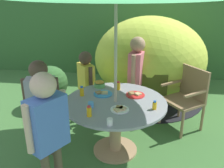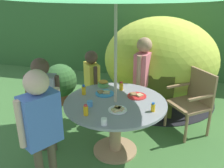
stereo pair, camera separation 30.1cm
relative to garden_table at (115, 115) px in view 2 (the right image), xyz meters
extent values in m
cube|color=#3D6B33|center=(0.00, 0.00, -0.54)|extent=(10.00, 10.00, 0.02)
cube|color=#33602D|center=(0.00, 3.27, 0.49)|extent=(9.00, 0.70, 2.05)
cylinder|color=tan|center=(0.00, 0.00, -0.52)|extent=(0.57, 0.57, 0.03)
cylinder|color=tan|center=(0.00, 0.00, -0.19)|extent=(0.15, 0.15, 0.69)
cylinder|color=gray|center=(0.00, 0.00, 0.17)|extent=(1.26, 1.26, 0.03)
cylinder|color=#B7AD8C|center=(0.00, 0.00, 0.59)|extent=(0.04, 0.04, 2.25)
cylinder|color=#93704C|center=(0.61, 0.78, -0.32)|extent=(0.04, 0.04, 0.42)
cylinder|color=#93704C|center=(0.90, 0.41, -0.32)|extent=(0.04, 0.04, 0.42)
cylinder|color=#93704C|center=(0.93, 1.03, -0.32)|extent=(0.04, 0.04, 0.42)
cylinder|color=#93704C|center=(1.22, 0.66, -0.32)|extent=(0.04, 0.04, 0.42)
cube|color=#93704C|center=(0.91, 0.72, -0.10)|extent=(0.67, 0.68, 0.04)
cube|color=#93704C|center=(1.07, 0.85, 0.15)|extent=(0.34, 0.42, 0.47)
cube|color=#93704C|center=(0.77, 0.90, 0.12)|extent=(0.37, 0.31, 0.03)
cube|color=#93704C|center=(1.06, 0.54, 0.12)|extent=(0.37, 0.31, 0.03)
ellipsoid|color=#B2C63F|center=(0.41, 1.77, 0.23)|extent=(2.03, 1.76, 1.53)
cylinder|color=black|center=(0.41, 1.77, -0.53)|extent=(2.07, 2.07, 0.01)
cube|color=#3E4516|center=(0.41, 0.92, -0.11)|extent=(0.57, 0.03, 0.69)
cylinder|color=brown|center=(-1.28, 1.14, -0.44)|extent=(0.24, 0.24, 0.19)
sphere|color=#33602D|center=(-1.28, 1.14, -0.09)|extent=(0.59, 0.59, 0.59)
cylinder|color=brown|center=(0.23, 1.02, -0.23)|extent=(0.08, 0.08, 0.60)
cylinder|color=brown|center=(0.20, 0.87, -0.23)|extent=(0.08, 0.08, 0.60)
cube|color=#EA727F|center=(0.21, 0.94, 0.32)|extent=(0.26, 0.38, 0.51)
cylinder|color=tan|center=(0.25, 1.13, 0.34)|extent=(0.06, 0.06, 0.46)
cylinder|color=tan|center=(0.17, 0.76, 0.34)|extent=(0.06, 0.06, 0.46)
sphere|color=tan|center=(0.21, 0.94, 0.68)|extent=(0.23, 0.23, 0.23)
cylinder|color=#3F3F47|center=(-0.57, 0.75, -0.28)|extent=(0.07, 0.07, 0.52)
cylinder|color=#3F3F47|center=(-0.49, 0.65, -0.28)|extent=(0.07, 0.07, 0.52)
cube|color=yellow|center=(-0.53, 0.70, 0.20)|extent=(0.31, 0.34, 0.44)
cylinder|color=#4C3828|center=(-0.63, 0.84, 0.22)|extent=(0.06, 0.06, 0.39)
cylinder|color=#4C3828|center=(-0.43, 0.57, 0.22)|extent=(0.06, 0.06, 0.39)
sphere|color=#4C3828|center=(-0.53, 0.70, 0.51)|extent=(0.19, 0.19, 0.19)
cylinder|color=brown|center=(-0.93, -0.20, -0.25)|extent=(0.08, 0.08, 0.57)
cylinder|color=brown|center=(-0.79, -0.17, -0.25)|extent=(0.08, 0.08, 0.57)
cube|color=#99999E|center=(-0.86, -0.19, 0.27)|extent=(0.36, 0.25, 0.48)
cylinder|color=#4C3828|center=(-1.04, -0.23, 0.30)|extent=(0.06, 0.06, 0.43)
cylinder|color=#4C3828|center=(-0.68, -0.15, 0.30)|extent=(0.06, 0.06, 0.43)
sphere|color=#4C3828|center=(-0.86, -0.19, 0.62)|extent=(0.21, 0.21, 0.21)
cylinder|color=brown|center=(-0.49, -0.78, -0.23)|extent=(0.08, 0.08, 0.62)
cube|color=#4C72C6|center=(-0.52, -0.85, 0.34)|extent=(0.35, 0.41, 0.52)
cylinder|color=#D8B293|center=(-0.63, -1.02, 0.37)|extent=(0.07, 0.07, 0.47)
cylinder|color=#D8B293|center=(-0.42, -0.68, 0.37)|extent=(0.07, 0.07, 0.47)
sphere|color=#D8B293|center=(-0.52, -0.85, 0.72)|extent=(0.23, 0.23, 0.23)
cylinder|color=#66B259|center=(-0.28, 0.44, 0.21)|extent=(0.15, 0.15, 0.05)
ellipsoid|color=gold|center=(-0.28, 0.44, 0.25)|extent=(0.13, 0.13, 0.04)
cylinder|color=white|center=(0.08, -0.21, 0.19)|extent=(0.21, 0.21, 0.01)
cube|color=tan|center=(0.11, -0.21, 0.21)|extent=(0.09, 0.09, 0.02)
cube|color=#9E7547|center=(0.07, -0.19, 0.21)|extent=(0.08, 0.08, 0.02)
cube|color=tan|center=(0.06, -0.25, 0.21)|extent=(0.10, 0.10, 0.02)
cylinder|color=#338CD8|center=(-0.19, 0.19, 0.19)|extent=(0.24, 0.24, 0.01)
cube|color=tan|center=(-0.17, 0.20, 0.21)|extent=(0.09, 0.09, 0.02)
cube|color=#9E7547|center=(-0.24, 0.19, 0.21)|extent=(0.11, 0.11, 0.02)
cylinder|color=red|center=(0.23, 0.22, 0.19)|extent=(0.24, 0.24, 0.01)
cube|color=tan|center=(0.26, 0.22, 0.21)|extent=(0.11, 0.11, 0.02)
cube|color=#9E7547|center=(0.18, 0.22, 0.21)|extent=(0.10, 0.10, 0.02)
cylinder|color=yellow|center=(0.47, -0.14, 0.23)|extent=(0.05, 0.05, 0.09)
cylinder|color=blue|center=(0.47, -0.14, 0.28)|extent=(0.03, 0.03, 0.02)
cylinder|color=yellow|center=(-0.45, 0.11, 0.24)|extent=(0.05, 0.05, 0.11)
cylinder|color=blue|center=(-0.45, 0.11, 0.31)|extent=(0.04, 0.04, 0.02)
cylinder|color=yellow|center=(-0.01, 0.37, 0.24)|extent=(0.05, 0.05, 0.10)
cylinder|color=red|center=(-0.01, 0.37, 0.30)|extent=(0.04, 0.04, 0.02)
cylinder|color=yellow|center=(-0.24, -0.40, 0.24)|extent=(0.05, 0.05, 0.11)
cylinder|color=red|center=(-0.24, -0.40, 0.30)|extent=(0.04, 0.04, 0.02)
cylinder|color=#4C99D8|center=(-0.26, -0.19, 0.22)|extent=(0.07, 0.07, 0.07)
cylinder|color=white|center=(0.01, -0.55, 0.22)|extent=(0.06, 0.06, 0.07)
camera|label=1|loc=(0.34, -2.76, 1.54)|focal=40.54mm
camera|label=2|loc=(0.63, -2.70, 1.54)|focal=40.54mm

